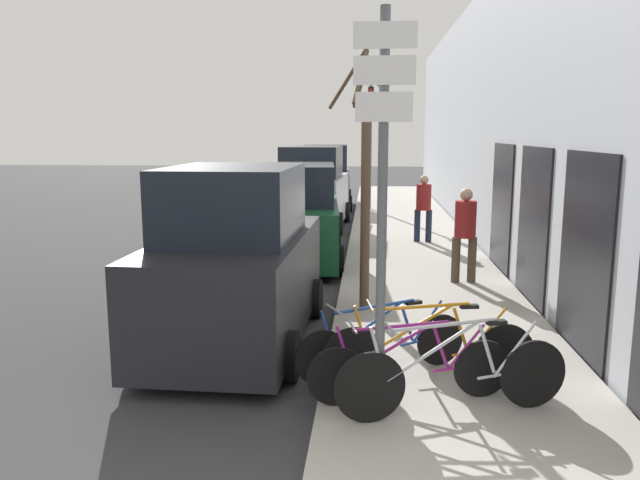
{
  "coord_description": "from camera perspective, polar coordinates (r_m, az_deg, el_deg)",
  "views": [
    {
      "loc": [
        1.52,
        -2.48,
        2.96
      ],
      "look_at": [
        0.91,
        5.17,
        1.62
      ],
      "focal_mm": 35.0,
      "sensor_mm": 36.0,
      "label": 1
    }
  ],
  "objects": [
    {
      "name": "bicycle_1",
      "position": [
        6.73,
        8.31,
        -11.43
      ],
      "size": [
        2.16,
        0.61,
        0.87
      ],
      "rotation": [
        0.0,
        0.0,
        1.79
      ],
      "color": "black",
      "rests_on": "sidewalk_curb"
    },
    {
      "name": "bicycle_0",
      "position": [
        6.49,
        12.12,
        -11.99
      ],
      "size": [
        2.37,
        0.76,
        0.99
      ],
      "rotation": [
        0.0,
        0.0,
        1.85
      ],
      "color": "black",
      "rests_on": "sidewalk_curb"
    },
    {
      "name": "pedestrian_near",
      "position": [
        11.93,
        13.13,
        1.03
      ],
      "size": [
        0.46,
        0.39,
        1.77
      ],
      "rotation": [
        0.0,
        0.0,
        3.23
      ],
      "color": "#4C3D2D",
      "rests_on": "sidewalk_curb"
    },
    {
      "name": "bicycle_3",
      "position": [
        7.39,
        5.81,
        -9.39
      ],
      "size": [
        1.97,
        1.03,
        0.87
      ],
      "rotation": [
        0.0,
        0.0,
        2.04
      ],
      "color": "black",
      "rests_on": "sidewalk_curb"
    },
    {
      "name": "street_tree",
      "position": [
        9.8,
        4.1,
        4.81
      ],
      "size": [
        1.28,
        1.57,
        4.07
      ],
      "color": "brown",
      "rests_on": "sidewalk_curb"
    },
    {
      "name": "parked_car_0",
      "position": [
        8.74,
        -7.62,
        -2.32
      ],
      "size": [
        2.16,
        4.29,
        2.5
      ],
      "rotation": [
        0.0,
        0.0,
        -0.03
      ],
      "color": "black",
      "rests_on": "ground"
    },
    {
      "name": "ground_plane",
      "position": [
        14.08,
        -1.71,
        -2.24
      ],
      "size": [
        80.0,
        80.0,
        0.0
      ],
      "primitive_type": "plane",
      "color": "#333335"
    },
    {
      "name": "traffic_light",
      "position": [
        22.86,
        4.64,
        10.06
      ],
      "size": [
        0.2,
        0.3,
        4.5
      ],
      "color": "#595B60",
      "rests_on": "sidewalk_curb"
    },
    {
      "name": "sidewalk_curb",
      "position": [
        16.76,
        8.22,
        -0.11
      ],
      "size": [
        3.2,
        32.0,
        0.15
      ],
      "color": "#ADA89E",
      "rests_on": "ground"
    },
    {
      "name": "signpost",
      "position": [
        5.95,
        5.73,
        4.27
      ],
      "size": [
        0.58,
        0.12,
        3.94
      ],
      "color": "#595B60",
      "rests_on": "sidewalk_curb"
    },
    {
      "name": "building_facade",
      "position": [
        16.62,
        14.64,
        10.5
      ],
      "size": [
        0.23,
        32.0,
        6.5
      ],
      "color": "#B2B7C1",
      "rests_on": "ground"
    },
    {
      "name": "parked_car_3",
      "position": [
        24.46,
        0.54,
        5.54
      ],
      "size": [
        2.16,
        4.38,
        2.45
      ],
      "rotation": [
        0.0,
        0.0,
        0.04
      ],
      "color": "#51565B",
      "rests_on": "ground"
    },
    {
      "name": "parked_car_2",
      "position": [
        19.29,
        -0.69,
        4.48
      ],
      "size": [
        2.23,
        4.32,
        2.51
      ],
      "rotation": [
        0.0,
        0.0,
        -0.04
      ],
      "color": "#B2B7BC",
      "rests_on": "ground"
    },
    {
      "name": "pedestrian_far",
      "position": [
        16.16,
        9.45,
        3.29
      ],
      "size": [
        0.44,
        0.38,
        1.71
      ],
      "rotation": [
        0.0,
        0.0,
        -0.19
      ],
      "color": "#1E2338",
      "rests_on": "sidewalk_curb"
    },
    {
      "name": "bicycle_2",
      "position": [
        7.13,
        10.02,
        -9.97
      ],
      "size": [
        2.37,
        0.52,
        0.96
      ],
      "rotation": [
        0.0,
        0.0,
        1.72
      ],
      "color": "black",
      "rests_on": "sidewalk_curb"
    },
    {
      "name": "parked_car_1",
      "position": [
        14.15,
        -1.96,
        2.0
      ],
      "size": [
        2.21,
        4.62,
        2.24
      ],
      "rotation": [
        0.0,
        0.0,
        0.07
      ],
      "color": "#144728",
      "rests_on": "ground"
    }
  ]
}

